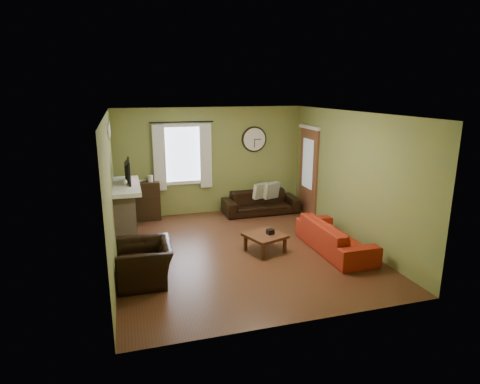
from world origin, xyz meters
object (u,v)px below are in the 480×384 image
object	(u,v)px
sofa_brown	(261,202)
coffee_table	(265,243)
bookshelf	(143,201)
sofa_red	(335,237)
armchair	(145,263)

from	to	relation	value
sofa_brown	coffee_table	bearing A→B (deg)	-107.20
bookshelf	coffee_table	world-z (taller)	bookshelf
sofa_brown	bookshelf	bearing A→B (deg)	174.72
sofa_red	armchair	bearing A→B (deg)	94.35
bookshelf	armchair	size ratio (longest dim) A/B	0.93
armchair	bookshelf	bearing A→B (deg)	178.21
armchair	coffee_table	xyz separation A→B (m)	(2.26, 0.59, -0.14)
bookshelf	sofa_brown	world-z (taller)	bookshelf
sofa_brown	sofa_red	size ratio (longest dim) A/B	0.95
bookshelf	sofa_red	xyz separation A→B (m)	(3.39, -2.94, -0.17)
sofa_brown	coffee_table	world-z (taller)	sofa_brown
bookshelf	coffee_table	xyz separation A→B (m)	(2.09, -2.63, -0.28)
coffee_table	sofa_brown	bearing A→B (deg)	72.80
sofa_brown	sofa_red	bearing A→B (deg)	-78.09
sofa_brown	armchair	size ratio (longest dim) A/B	1.90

